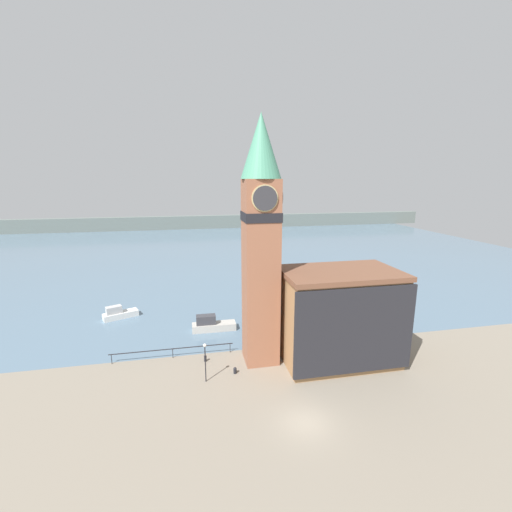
{
  "coord_description": "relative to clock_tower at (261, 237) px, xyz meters",
  "views": [
    {
      "loc": [
        -8.53,
        -22.28,
        18.82
      ],
      "look_at": [
        -2.46,
        7.73,
        11.95
      ],
      "focal_mm": 24.0,
      "sensor_mm": 36.0,
      "label": 1
    }
  ],
  "objects": [
    {
      "name": "clock_tower",
      "position": [
        0.0,
        0.0,
        0.0
      ],
      "size": [
        3.89,
        3.89,
        24.89
      ],
      "color": "#935B42",
      "rests_on": "ground_plane"
    },
    {
      "name": "ground_plane",
      "position": [
        1.45,
        -10.3,
        -13.24
      ],
      "size": [
        160.0,
        160.0,
        0.0
      ],
      "primitive_type": "plane",
      "color": "gray"
    },
    {
      "name": "lamp_post",
      "position": [
        -5.97,
        -3.03,
        -10.5
      ],
      "size": [
        0.32,
        0.32,
        3.91
      ],
      "color": "black",
      "rests_on": "ground_plane"
    },
    {
      "name": "mooring_bollard_near",
      "position": [
        -5.82,
        0.7,
        -12.85
      ],
      "size": [
        0.28,
        0.28,
        0.71
      ],
      "color": "black",
      "rests_on": "ground_plane"
    },
    {
      "name": "boat_near",
      "position": [
        -4.56,
        8.28,
        -12.49
      ],
      "size": [
        5.52,
        1.68,
        2.06
      ],
      "rotation": [
        0.0,
        0.0,
        -0.01
      ],
      "color": "#B7B2A8",
      "rests_on": "water"
    },
    {
      "name": "boat_far",
      "position": [
        -16.91,
        14.74,
        -12.57
      ],
      "size": [
        4.79,
        3.16,
        1.85
      ],
      "rotation": [
        0.0,
        0.0,
        0.4
      ],
      "color": "silver",
      "rests_on": "water"
    },
    {
      "name": "pier_building",
      "position": [
        8.02,
        -1.62,
        -8.31
      ],
      "size": [
        12.03,
        7.62,
        9.8
      ],
      "color": "#9E754C",
      "rests_on": "ground_plane"
    },
    {
      "name": "pier_railing",
      "position": [
        -9.21,
        2.13,
        -12.27
      ],
      "size": [
        13.02,
        0.08,
        1.09
      ],
      "color": "#232328",
      "rests_on": "ground_plane"
    },
    {
      "name": "mooring_bollard_far",
      "position": [
        -3.06,
        -2.2,
        -12.89
      ],
      "size": [
        0.34,
        0.34,
        0.65
      ],
      "color": "black",
      "rests_on": "ground_plane"
    },
    {
      "name": "water",
      "position": [
        1.45,
        62.38,
        -13.24
      ],
      "size": [
        160.0,
        120.0,
        0.0
      ],
      "color": "slate",
      "rests_on": "ground_plane"
    },
    {
      "name": "far_shoreline",
      "position": [
        1.45,
        102.38,
        -10.74
      ],
      "size": [
        180.0,
        3.0,
        5.0
      ],
      "color": "slate",
      "rests_on": "water"
    }
  ]
}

